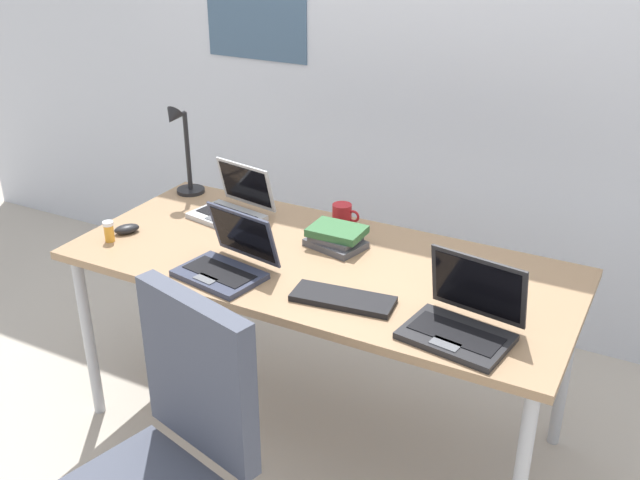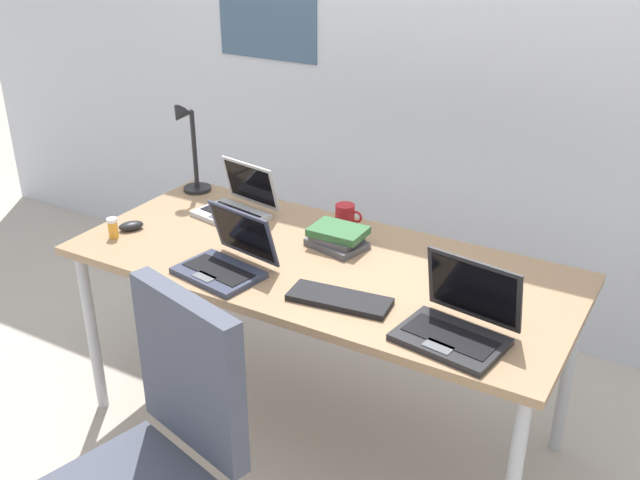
# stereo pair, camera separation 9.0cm
# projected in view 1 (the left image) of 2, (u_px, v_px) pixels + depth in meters

# --- Properties ---
(ground_plane) EXTENTS (12.00, 12.00, 0.00)m
(ground_plane) POSITION_uv_depth(u_px,v_px,m) (320.00, 425.00, 2.92)
(ground_plane) COLOR #B7AD9E
(wall_back) EXTENTS (6.00, 0.13, 2.60)m
(wall_back) POSITION_uv_depth(u_px,v_px,m) (436.00, 47.00, 3.23)
(wall_back) COLOR silver
(wall_back) RESTS_ON ground_plane
(desk) EXTENTS (1.80, 0.80, 0.74)m
(desk) POSITION_uv_depth(u_px,v_px,m) (320.00, 274.00, 2.62)
(desk) COLOR #9E7A56
(desk) RESTS_ON ground_plane
(desk_lamp) EXTENTS (0.12, 0.18, 0.40)m
(desk_lamp) POSITION_uv_depth(u_px,v_px,m) (182.00, 151.00, 3.07)
(desk_lamp) COLOR black
(desk_lamp) RESTS_ON desk
(laptop_near_mouse) EXTENTS (0.32, 0.28, 0.21)m
(laptop_near_mouse) POSITION_uv_depth(u_px,v_px,m) (233.00, 206.00, 2.93)
(laptop_near_mouse) COLOR #B7BABC
(laptop_near_mouse) RESTS_ON desk
(laptop_front_right) EXTENTS (0.34, 0.29, 0.23)m
(laptop_front_right) POSITION_uv_depth(u_px,v_px,m) (463.00, 321.00, 2.15)
(laptop_front_right) COLOR #232326
(laptop_front_right) RESTS_ON desk
(laptop_by_keyboard) EXTENTS (0.33, 0.30, 0.21)m
(laptop_by_keyboard) POSITION_uv_depth(u_px,v_px,m) (227.00, 262.00, 2.49)
(laptop_by_keyboard) COLOR #33384C
(laptop_by_keyboard) RESTS_ON desk
(external_keyboard) EXTENTS (0.34, 0.16, 0.02)m
(external_keyboard) POSITION_uv_depth(u_px,v_px,m) (343.00, 299.00, 2.33)
(external_keyboard) COLOR black
(external_keyboard) RESTS_ON desk
(computer_mouse) EXTENTS (0.10, 0.11, 0.03)m
(computer_mouse) POSITION_uv_depth(u_px,v_px,m) (127.00, 229.00, 2.80)
(computer_mouse) COLOR black
(computer_mouse) RESTS_ON desk
(cell_phone) EXTENTS (0.13, 0.15, 0.01)m
(cell_phone) POSITION_uv_depth(u_px,v_px,m) (485.00, 286.00, 2.42)
(cell_phone) COLOR black
(cell_phone) RESTS_ON desk
(pill_bottle) EXTENTS (0.04, 0.04, 0.08)m
(pill_bottle) POSITION_uv_depth(u_px,v_px,m) (109.00, 231.00, 2.72)
(pill_bottle) COLOR gold
(pill_bottle) RESTS_ON desk
(book_stack) EXTENTS (0.23, 0.19, 0.07)m
(book_stack) POSITION_uv_depth(u_px,v_px,m) (336.00, 237.00, 2.68)
(book_stack) COLOR #4C4C51
(book_stack) RESTS_ON desk
(coffee_mug) EXTENTS (0.11, 0.08, 0.09)m
(coffee_mug) POSITION_uv_depth(u_px,v_px,m) (342.00, 215.00, 2.85)
(coffee_mug) COLOR #B21E23
(coffee_mug) RESTS_ON desk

